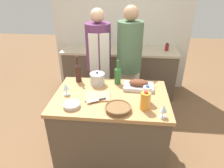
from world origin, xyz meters
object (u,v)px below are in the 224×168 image
object	(u,v)px
wicker_basket	(118,108)
stand_mixer	(129,43)
juice_jug	(145,101)
knife_chef	(97,100)
stock_pot	(97,79)
person_cook_guest	(129,62)
mixing_bowl	(72,105)
roasting_pan	(139,85)
wine_bottle_green	(118,75)
cutting_board	(98,96)
condiment_bottle_short	(106,44)
milk_jug	(147,94)
wine_glass_left	(66,87)
wine_bottle_dark	(78,72)
condiment_bottle_tall	(167,47)
wine_glass_right	(163,109)
person_cook_aproned	(99,61)

from	to	relation	value
wicker_basket	stand_mixer	size ratio (longest dim) A/B	0.77
juice_jug	knife_chef	size ratio (longest dim) A/B	1.01
wicker_basket	juice_jug	size ratio (longest dim) A/B	1.30
wicker_basket	juice_jug	bearing A→B (deg)	11.12
stock_pot	person_cook_guest	size ratio (longest dim) A/B	0.10
knife_chef	person_cook_guest	size ratio (longest dim) A/B	0.11
mixing_bowl	juice_jug	xyz separation A→B (m)	(0.73, 0.04, 0.07)
roasting_pan	wine_bottle_green	xyz separation A→B (m)	(-0.25, 0.10, 0.08)
cutting_board	knife_chef	size ratio (longest dim) A/B	1.47
wicker_basket	stand_mixer	world-z (taller)	stand_mixer
condiment_bottle_short	person_cook_guest	distance (m)	0.95
condiment_bottle_short	stand_mixer	bearing A→B (deg)	-16.16
cutting_board	wine_bottle_green	bearing A→B (deg)	60.99
cutting_board	wine_bottle_green	world-z (taller)	wine_bottle_green
wine_bottle_green	condiment_bottle_short	xyz separation A→B (m)	(-0.31, 1.38, -0.03)
milk_jug	wine_glass_left	size ratio (longest dim) A/B	1.47
milk_jug	wine_bottle_green	world-z (taller)	wine_bottle_green
juice_jug	milk_jug	bearing A→B (deg)	79.39
milk_jug	condiment_bottle_short	xyz separation A→B (m)	(-0.64, 1.77, -0.01)
roasting_pan	mixing_bowl	world-z (taller)	roasting_pan
wine_bottle_dark	stand_mixer	world-z (taller)	stand_mixer
roasting_pan	cutting_board	distance (m)	0.50
juice_jug	milk_jug	world-z (taller)	juice_jug
wine_bottle_green	stand_mixer	size ratio (longest dim) A/B	0.89
stock_pot	wine_bottle_green	distance (m)	0.25
stock_pot	condiment_bottle_short	size ratio (longest dim) A/B	0.99
person_cook_guest	condiment_bottle_tall	bearing A→B (deg)	73.15
knife_chef	stand_mixer	world-z (taller)	stand_mixer
wine_bottle_green	condiment_bottle_tall	world-z (taller)	wine_bottle_green
wine_glass_right	knife_chef	size ratio (longest dim) A/B	0.66
knife_chef	juice_jug	bearing A→B (deg)	-9.16
condiment_bottle_tall	wicker_basket	bearing A→B (deg)	-111.16
wicker_basket	stock_pot	world-z (taller)	stock_pot
person_cook_aproned	juice_jug	bearing A→B (deg)	-73.08
stock_pot	knife_chef	xyz separation A→B (m)	(0.06, -0.40, -0.05)
knife_chef	condiment_bottle_short	world-z (taller)	condiment_bottle_short
roasting_pan	cutting_board	world-z (taller)	roasting_pan
wicker_basket	person_cook_guest	world-z (taller)	person_cook_guest
stand_mixer	condiment_bottle_tall	size ratio (longest dim) A/B	2.35
stock_pot	stand_mixer	distance (m)	1.35
wine_bottle_dark	wine_glass_left	xyz separation A→B (m)	(-0.06, -0.33, -0.03)
wine_bottle_dark	person_cook_aproned	size ratio (longest dim) A/B	0.19
wicker_basket	cutting_board	xyz separation A→B (m)	(-0.24, 0.22, -0.02)
stand_mixer	condiment_bottle_tall	bearing A→B (deg)	6.83
wine_bottle_green	stand_mixer	xyz separation A→B (m)	(0.11, 1.26, 0.02)
stand_mixer	wine_bottle_green	bearing A→B (deg)	-95.09
milk_jug	person_cook_aproned	world-z (taller)	person_cook_aproned
cutting_board	stand_mixer	size ratio (longest dim) A/B	0.86
stock_pot	person_cook_aproned	xyz separation A→B (m)	(-0.08, 0.64, -0.02)
wine_bottle_green	person_cook_aproned	distance (m)	0.68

